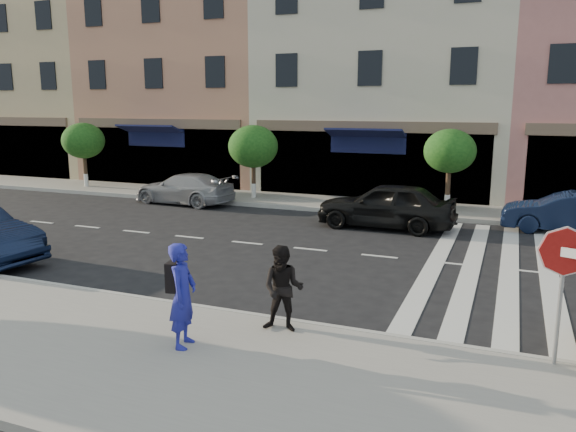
# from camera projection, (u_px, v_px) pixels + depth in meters

# --- Properties ---
(ground) EXTENTS (120.00, 120.00, 0.00)m
(ground) POSITION_uv_depth(u_px,v_px,m) (249.00, 292.00, 12.36)
(ground) COLOR black
(ground) RESTS_ON ground
(sidewalk_near) EXTENTS (60.00, 4.50, 0.15)m
(sidewalk_near) POSITION_uv_depth(u_px,v_px,m) (146.00, 360.00, 8.93)
(sidewalk_near) COLOR gray
(sidewalk_near) RESTS_ON ground
(sidewalk_far) EXTENTS (60.00, 3.00, 0.15)m
(sidewalk_far) POSITION_uv_depth(u_px,v_px,m) (369.00, 206.00, 22.35)
(sidewalk_far) COLOR gray
(sidewalk_far) RESTS_ON ground
(building_west_far) EXTENTS (12.00, 9.00, 12.00)m
(building_west_far) POSITION_uv_depth(u_px,v_px,m) (47.00, 72.00, 34.70)
(building_west_far) COLOR tan
(building_west_far) RESTS_ON ground
(building_west_mid) EXTENTS (10.00, 9.00, 14.00)m
(building_west_mid) POSITION_uv_depth(u_px,v_px,m) (201.00, 49.00, 30.48)
(building_west_mid) COLOR tan
(building_west_mid) RESTS_ON ground
(building_centre) EXTENTS (11.00, 9.00, 11.00)m
(building_centre) POSITION_uv_depth(u_px,v_px,m) (393.00, 74.00, 26.93)
(building_centre) COLOR beige
(building_centre) RESTS_ON ground
(street_tree_wa) EXTENTS (2.00, 2.00, 3.05)m
(street_tree_wa) POSITION_uv_depth(u_px,v_px,m) (83.00, 141.00, 26.85)
(street_tree_wa) COLOR #473323
(street_tree_wa) RESTS_ON sidewalk_far
(street_tree_wb) EXTENTS (2.10, 2.10, 3.06)m
(street_tree_wb) POSITION_uv_depth(u_px,v_px,m) (253.00, 147.00, 23.56)
(street_tree_wb) COLOR #473323
(street_tree_wb) RESTS_ON sidewalk_far
(street_tree_c) EXTENTS (1.90, 1.90, 3.04)m
(street_tree_c) POSITION_uv_depth(u_px,v_px,m) (450.00, 152.00, 20.62)
(street_tree_c) COLOR #473323
(street_tree_c) RESTS_ON sidewalk_far
(stop_sign) EXTENTS (0.72, 0.31, 2.17)m
(stop_sign) POSITION_uv_depth(u_px,v_px,m) (564.00, 264.00, 8.30)
(stop_sign) COLOR gray
(stop_sign) RESTS_ON sidewalk_near
(photographer) EXTENTS (0.54, 0.71, 1.74)m
(photographer) POSITION_uv_depth(u_px,v_px,m) (183.00, 295.00, 9.11)
(photographer) COLOR #202395
(photographer) RESTS_ON sidewalk_near
(walker) EXTENTS (0.82, 0.69, 1.53)m
(walker) POSITION_uv_depth(u_px,v_px,m) (283.00, 289.00, 9.76)
(walker) COLOR black
(walker) RESTS_ON sidewalk_near
(car_far_left) EXTENTS (4.52, 2.18, 1.27)m
(car_far_left) POSITION_uv_depth(u_px,v_px,m) (184.00, 189.00, 23.21)
(car_far_left) COLOR #98989D
(car_far_left) RESTS_ON ground
(car_far_mid) EXTENTS (4.58, 1.94, 1.55)m
(car_far_mid) POSITION_uv_depth(u_px,v_px,m) (386.00, 205.00, 18.61)
(car_far_mid) COLOR black
(car_far_mid) RESTS_ON ground
(car_far_right) EXTENTS (3.98, 1.43, 1.31)m
(car_far_right) POSITION_uv_depth(u_px,v_px,m) (567.00, 213.00, 17.97)
(car_far_right) COLOR black
(car_far_right) RESTS_ON ground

